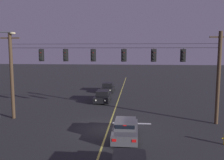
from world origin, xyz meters
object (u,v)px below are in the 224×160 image
object	(u,v)px
traffic_light_rightmost	(154,55)
car_oncoming_lead	(103,96)
car_oncoming_trailing	(108,87)
car_waiting_near_lane	(125,130)
traffic_light_far_right	(183,55)
traffic_light_centre	(93,55)
traffic_light_right_inner	(124,55)
traffic_light_left_inner	(65,55)
traffic_light_leftmost	(41,55)

from	to	relation	value
traffic_light_rightmost	car_oncoming_lead	distance (m)	11.50
car_oncoming_lead	car_oncoming_trailing	xyz separation A→B (m)	(-0.20, 7.41, 0.00)
car_waiting_near_lane	car_oncoming_trailing	bearing A→B (deg)	100.08
traffic_light_rightmost	traffic_light_far_right	bearing A→B (deg)	0.00
traffic_light_centre	traffic_light_far_right	bearing A→B (deg)	0.00
car_oncoming_lead	car_oncoming_trailing	bearing A→B (deg)	91.54
traffic_light_right_inner	traffic_light_far_right	size ratio (longest dim) A/B	1.00
car_waiting_near_lane	traffic_light_far_right	bearing A→B (deg)	41.84
traffic_light_right_inner	car_waiting_near_lane	world-z (taller)	traffic_light_right_inner
traffic_light_centre	car_oncoming_lead	xyz separation A→B (m)	(-0.28, 8.47, -5.34)
traffic_light_left_inner	car_oncoming_lead	distance (m)	10.27
traffic_light_leftmost	traffic_light_far_right	bearing A→B (deg)	0.00
traffic_light_leftmost	traffic_light_left_inner	xyz separation A→B (m)	(2.27, 0.00, 0.00)
traffic_light_rightmost	car_oncoming_lead	xyz separation A→B (m)	(-5.65, 8.47, -5.34)
traffic_light_rightmost	car_oncoming_trailing	xyz separation A→B (m)	(-5.85, 15.88, -5.34)
traffic_light_centre	car_oncoming_trailing	xyz separation A→B (m)	(-0.48, 15.88, -5.34)
traffic_light_centre	car_oncoming_lead	world-z (taller)	traffic_light_centre
traffic_light_centre	traffic_light_far_right	xyz separation A→B (m)	(7.90, 0.00, 0.00)
traffic_light_centre	car_oncoming_trailing	world-z (taller)	traffic_light_centre
traffic_light_leftmost	traffic_light_far_right	size ratio (longest dim) A/B	1.00
traffic_light_far_right	car_waiting_near_lane	bearing A→B (deg)	-138.16
traffic_light_left_inner	traffic_light_centre	distance (m)	2.54
traffic_light_centre	traffic_light_right_inner	distance (m)	2.76
traffic_light_far_right	car_oncoming_trailing	size ratio (longest dim) A/B	0.28
traffic_light_leftmost	traffic_light_centre	size ratio (longest dim) A/B	1.00
traffic_light_right_inner	car_waiting_near_lane	xyz separation A→B (m)	(0.35, -4.29, -5.34)
traffic_light_centre	car_oncoming_trailing	distance (m)	16.76
traffic_light_centre	car_oncoming_trailing	size ratio (longest dim) A/B	0.28
traffic_light_centre	traffic_light_far_right	size ratio (longest dim) A/B	1.00
traffic_light_far_right	car_oncoming_trailing	xyz separation A→B (m)	(-8.38, 15.88, -5.34)
car_waiting_near_lane	car_oncoming_lead	bearing A→B (deg)	104.86
traffic_light_leftmost	car_waiting_near_lane	xyz separation A→B (m)	(7.92, -4.29, -5.34)
traffic_light_left_inner	car_oncoming_trailing	world-z (taller)	traffic_light_left_inner
traffic_light_leftmost	traffic_light_right_inner	xyz separation A→B (m)	(7.57, 0.00, 0.00)
traffic_light_centre	traffic_light_leftmost	bearing A→B (deg)	180.00
traffic_light_leftmost	traffic_light_right_inner	size ratio (longest dim) A/B	1.00
traffic_light_left_inner	traffic_light_right_inner	distance (m)	5.30
traffic_light_centre	car_oncoming_lead	bearing A→B (deg)	91.87
traffic_light_leftmost	car_oncoming_trailing	xyz separation A→B (m)	(4.34, 15.88, -5.34)
traffic_light_leftmost	car_oncoming_trailing	world-z (taller)	traffic_light_leftmost
traffic_light_centre	car_oncoming_trailing	bearing A→B (deg)	91.72
traffic_light_rightmost	car_oncoming_lead	bearing A→B (deg)	123.73
traffic_light_far_right	car_oncoming_lead	distance (m)	12.93
car_waiting_near_lane	car_oncoming_lead	world-z (taller)	same
traffic_light_leftmost	traffic_light_left_inner	world-z (taller)	same
traffic_light_centre	traffic_light_rightmost	distance (m)	5.38
traffic_light_right_inner	traffic_light_far_right	world-z (taller)	same
car_oncoming_lead	car_waiting_near_lane	bearing A→B (deg)	-75.14
car_waiting_near_lane	car_oncoming_trailing	world-z (taller)	same
car_waiting_near_lane	car_oncoming_lead	distance (m)	13.20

